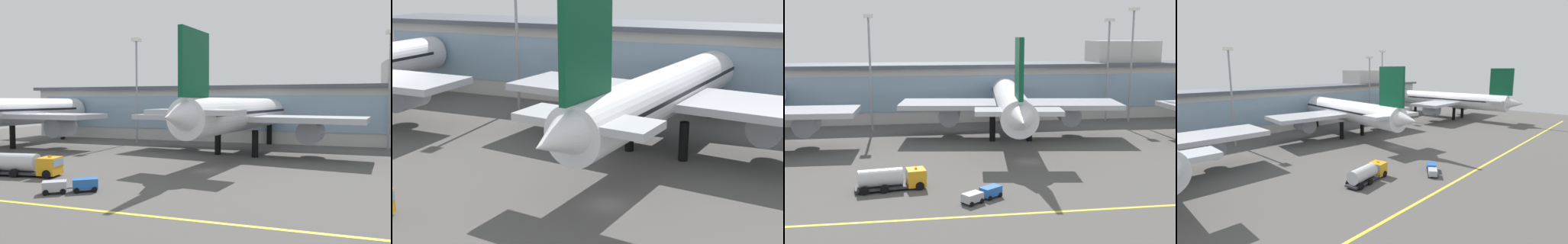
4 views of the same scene
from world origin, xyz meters
TOP-DOWN VIEW (x-y plane):
  - ground_plane at (0.00, 0.00)m, footprint 180.00×180.00m
  - taxiway_centreline_stripe at (0.00, -22.00)m, footprint 144.00×0.50m
  - terminal_building at (1.69, 42.57)m, footprint 120.55×14.00m
  - airliner_near_right at (0.87, 18.69)m, footprint 43.22×54.41m
  - fuel_tanker_truck at (-20.84, -10.96)m, footprint 9.31×4.07m
  - baggage_tug_near at (-10.10, -16.83)m, footprint 5.43×4.54m
  - apron_light_mast_west at (27.07, 34.03)m, footprint 1.80×1.80m
  - apron_light_mast_centre at (31.69, 31.74)m, footprint 1.80×1.80m
  - apron_light_mast_east at (-26.06, 29.60)m, footprint 1.80×1.80m

SIDE VIEW (x-z plane):
  - ground_plane at x=0.00m, z-range 0.00..0.00m
  - taxiway_centreline_stripe at x=0.00m, z-range 0.00..0.01m
  - baggage_tug_near at x=-10.10m, z-range 0.09..1.49m
  - fuel_tanker_truck at x=-20.84m, z-range 0.06..2.96m
  - terminal_building at x=1.69m, z-range -2.11..16.29m
  - airliner_near_right at x=0.87m, z-range -2.61..16.81m
  - apron_light_mast_west at x=27.07m, z-range 3.64..27.13m
  - apron_light_mast_east at x=-26.06m, z-range 3.66..27.55m
  - apron_light_mast_centre at x=31.69m, z-range 3.76..29.56m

